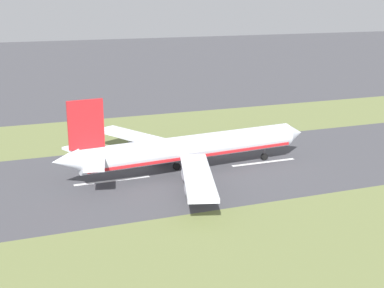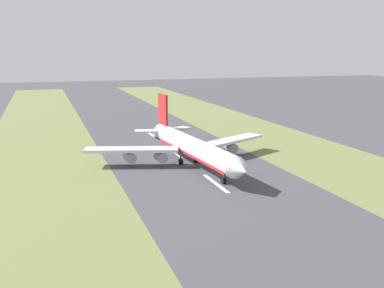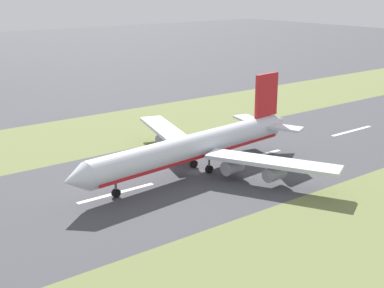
% 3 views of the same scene
% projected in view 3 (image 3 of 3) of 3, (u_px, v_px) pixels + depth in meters
% --- Properties ---
extents(ground_plane, '(800.00, 800.00, 0.00)m').
position_uv_depth(ground_plane, '(196.00, 172.00, 124.03)').
color(ground_plane, '#424247').
extents(grass_median_west, '(40.00, 600.00, 0.01)m').
position_uv_depth(grass_median_west, '(361.00, 243.00, 89.97)').
color(grass_median_west, olive).
rests_on(grass_median_west, ground).
extents(grass_median_east, '(40.00, 600.00, 0.01)m').
position_uv_depth(grass_median_east, '(102.00, 131.00, 158.09)').
color(grass_median_east, olive).
rests_on(grass_median_east, ground).
extents(centreline_dash_near, '(1.20, 18.00, 0.01)m').
position_uv_depth(centreline_dash_near, '(352.00, 131.00, 158.51)').
color(centreline_dash_near, silver).
rests_on(centreline_dash_near, ground).
extents(centreline_dash_mid, '(1.20, 18.00, 0.01)m').
position_uv_depth(centreline_dash_mid, '(255.00, 157.00, 135.06)').
color(centreline_dash_mid, silver).
rests_on(centreline_dash_mid, ground).
extents(centreline_dash_far, '(1.20, 18.00, 0.01)m').
position_uv_depth(centreline_dash_far, '(117.00, 193.00, 111.60)').
color(centreline_dash_far, silver).
rests_on(centreline_dash_far, ground).
extents(airplane_main_jet, '(63.87, 67.22, 20.20)m').
position_uv_depth(airplane_main_jet, '(198.00, 146.00, 122.91)').
color(airplane_main_jet, silver).
rests_on(airplane_main_jet, ground).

